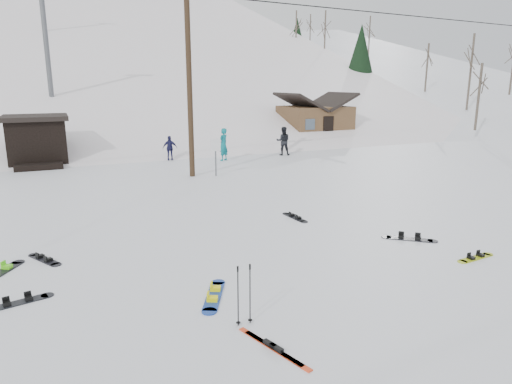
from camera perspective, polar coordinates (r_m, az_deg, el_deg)
name	(u,v)px	position (r m, az deg, el deg)	size (l,w,h in m)	color
ground	(289,308)	(9.76, 4.11, -14.25)	(200.00, 200.00, 0.00)	white
ski_slope	(95,209)	(64.87, -19.46, -2.01)	(60.00, 75.00, 45.00)	white
ridge_right	(353,184)	(73.02, 11.99, 0.97)	(34.00, 85.00, 36.00)	white
treeline_right	(380,117)	(63.94, 15.22, 9.02)	(20.00, 60.00, 10.00)	black
treeline_crest	(75,107)	(93.79, -21.69, 9.84)	(50.00, 6.00, 10.00)	black
utility_pole	(189,79)	(22.44, -8.35, 13.77)	(2.00, 0.26, 9.00)	#3A2819
trail_sign	(216,151)	(22.60, -5.06, 5.19)	(0.50, 0.09, 1.85)	#595B60
lift_hut	(37,140)	(28.73, -25.66, 5.87)	(3.40, 4.10, 2.75)	black
lift_tower_near	(45,35)	(37.74, -24.84, 17.41)	(2.20, 0.36, 8.00)	#595B60
cabin	(315,122)	(37.05, 7.33, 8.71)	(5.39, 4.40, 3.77)	brown
hero_snowboard	(214,295)	(10.22, -5.28, -12.73)	(0.93, 1.55, 0.12)	#193CA4
hero_skis	(273,348)	(8.43, 2.16, -18.85)	(0.63, 1.71, 0.09)	red
ski_poles	(244,294)	(8.87, -1.50, -12.67)	(0.34, 0.09, 1.22)	black
board_scatter_a	(18,302)	(11.10, -27.60, -12.11)	(1.39, 0.52, 0.10)	black
board_scatter_b	(44,259)	(13.31, -24.93, -7.62)	(0.81, 1.25, 0.10)	black
board_scatter_c	(0,272)	(12.92, -29.32, -8.73)	(1.02, 1.45, 0.12)	black
board_scatter_d	(409,239)	(14.34, 18.62, -5.54)	(1.30, 1.14, 0.11)	black
board_scatter_e	(476,257)	(13.53, 25.76, -7.38)	(1.32, 0.35, 0.09)	#B9CB16
board_scatter_f	(295,217)	(15.76, 4.88, -3.16)	(0.37, 1.35, 0.09)	black
skier_teal	(223,145)	(27.18, -4.11, 5.94)	(0.70, 0.46, 1.92)	#0C6E78
skier_dark	(283,141)	(29.24, 3.42, 6.38)	(0.88, 0.68, 1.81)	black
skier_pink	(303,133)	(34.91, 5.90, 7.41)	(1.09, 0.63, 1.69)	#E14F88
skier_navy	(170,148)	(27.71, -10.70, 5.41)	(0.86, 0.36, 1.46)	#1C1B45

